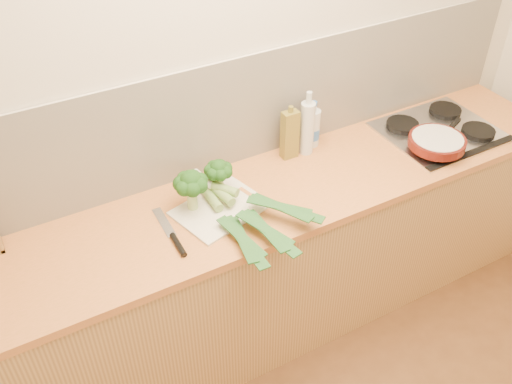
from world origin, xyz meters
TOP-DOWN VIEW (x-y plane):
  - room_shell at (0.00, 1.49)m, footprint 3.50×3.50m
  - counter at (0.00, 1.20)m, footprint 3.20×0.62m
  - gas_hob at (1.02, 1.20)m, footprint 0.58×0.50m
  - chopping_board at (-0.26, 1.20)m, footprint 0.44×0.37m
  - broccoli_left at (-0.36, 1.26)m, footprint 0.15×0.15m
  - broccoli_right at (-0.21, 1.30)m, footprint 0.13×0.13m
  - leek_front at (-0.27, 1.15)m, footprint 0.10×0.63m
  - leek_mid at (-0.22, 1.17)m, footprint 0.18×0.70m
  - leek_back at (-0.16, 1.17)m, footprint 0.39×0.54m
  - chefs_knife at (-0.51, 1.11)m, footprint 0.04×0.34m
  - skillet at (0.88, 1.08)m, footprint 0.39×0.28m
  - oil_tin at (0.22, 1.40)m, footprint 0.08×0.05m
  - glass_bottle at (0.31, 1.39)m, footprint 0.07×0.07m
  - amber_bottle at (0.36, 1.43)m, footprint 0.06×0.06m
  - water_bottle at (0.37, 1.43)m, footprint 0.08×0.08m

SIDE VIEW (x-z plane):
  - counter at x=0.00m, z-range 0.00..0.90m
  - chopping_board at x=-0.26m, z-range 0.90..0.91m
  - chefs_knife at x=-0.51m, z-range 0.90..0.92m
  - gas_hob at x=1.02m, z-range 0.89..0.93m
  - leek_front at x=-0.27m, z-range 0.91..0.96m
  - leek_mid at x=-0.22m, z-range 0.93..0.97m
  - skillet at x=0.88m, z-range 0.94..0.99m
  - leek_back at x=-0.16m, z-range 0.95..0.99m
  - water_bottle at x=0.37m, z-range 0.88..1.11m
  - amber_bottle at x=0.36m, z-range 0.88..1.12m
  - broccoli_right at x=-0.21m, z-range 0.94..1.11m
  - oil_tin at x=0.22m, z-range 0.89..1.17m
  - glass_bottle at x=0.31m, z-range 0.88..1.21m
  - broccoli_left at x=-0.36m, z-range 0.95..1.14m
  - room_shell at x=0.00m, z-range -0.58..2.92m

